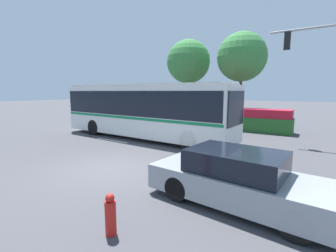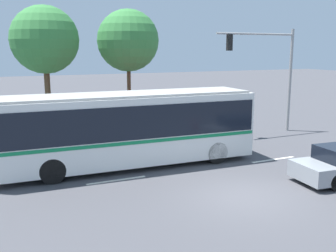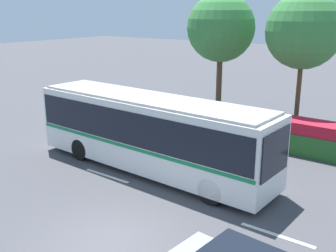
% 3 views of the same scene
% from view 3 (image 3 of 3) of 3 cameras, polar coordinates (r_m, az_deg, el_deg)
% --- Properties ---
extents(ground_plane, '(140.00, 140.00, 0.00)m').
position_cam_3_polar(ground_plane, '(12.86, -8.14, -15.71)').
color(ground_plane, '#444449').
extents(city_bus, '(11.49, 2.93, 3.24)m').
position_cam_3_polar(city_bus, '(17.22, -2.61, -0.45)').
color(city_bus, silver).
rests_on(city_bus, ground).
extents(flowering_hedge, '(8.27, 1.47, 1.60)m').
position_cam_3_polar(flowering_hedge, '(21.09, 15.62, -0.90)').
color(flowering_hedge, '#286028').
rests_on(flowering_hedge, ground).
extents(street_tree_left, '(4.15, 4.15, 7.74)m').
position_cam_3_polar(street_tree_left, '(25.54, 7.47, 13.52)').
color(street_tree_left, brown).
rests_on(street_tree_left, ground).
extents(street_tree_centre, '(4.05, 4.05, 7.68)m').
position_cam_3_polar(street_tree_centre, '(23.04, 18.61, 12.57)').
color(street_tree_centre, brown).
rests_on(street_tree_centre, ground).
extents(lane_stripe_near, '(2.40, 0.16, 0.01)m').
position_cam_3_polar(lane_stripe_near, '(17.34, -8.63, -6.95)').
color(lane_stripe_near, silver).
rests_on(lane_stripe_near, ground).
extents(lane_stripe_mid, '(2.40, 0.16, 0.01)m').
position_cam_3_polar(lane_stripe_mid, '(13.43, 15.09, -14.64)').
color(lane_stripe_mid, silver).
rests_on(lane_stripe_mid, ground).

